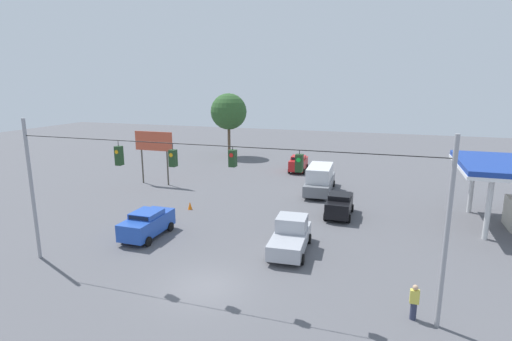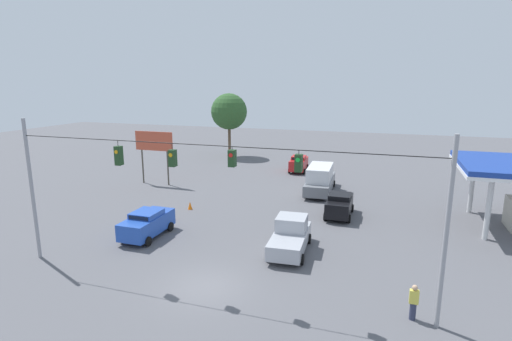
# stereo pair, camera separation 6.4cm
# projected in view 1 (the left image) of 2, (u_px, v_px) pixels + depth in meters

# --- Properties ---
(ground_plane) EXTENTS (140.00, 140.00, 0.00)m
(ground_plane) POSITION_uv_depth(u_px,v_px,m) (206.00, 286.00, 20.79)
(ground_plane) COLOR #56565B
(overhead_signal_span) EXTENTS (22.33, 0.38, 8.42)m
(overhead_signal_span) POSITION_uv_depth(u_px,v_px,m) (201.00, 189.00, 19.70)
(overhead_signal_span) COLOR #939399
(overhead_signal_span) RESTS_ON ground_plane
(sedan_blue_parked_shoulder) EXTENTS (2.12, 4.41, 1.83)m
(sedan_blue_parked_shoulder) POSITION_uv_depth(u_px,v_px,m) (147.00, 223.00, 27.29)
(sedan_blue_parked_shoulder) COLOR #234CB2
(sedan_blue_parked_shoulder) RESTS_ON ground_plane
(sedan_red_withflow_deep) EXTENTS (2.12, 4.21, 1.87)m
(sedan_red_withflow_deep) POSITION_uv_depth(u_px,v_px,m) (298.00, 163.00, 47.48)
(sedan_red_withflow_deep) COLOR red
(sedan_red_withflow_deep) RESTS_ON ground_plane
(sedan_black_oncoming_far) EXTENTS (2.05, 4.15, 1.83)m
(sedan_black_oncoming_far) POSITION_uv_depth(u_px,v_px,m) (339.00, 204.00, 31.52)
(sedan_black_oncoming_far) COLOR black
(sedan_black_oncoming_far) RESTS_ON ground_plane
(pickup_truck_silver_crossing_near) EXTENTS (2.49, 5.13, 2.12)m
(pickup_truck_silver_crossing_near) POSITION_uv_depth(u_px,v_px,m) (290.00, 236.00, 25.00)
(pickup_truck_silver_crossing_near) COLOR #A8AAB2
(pickup_truck_silver_crossing_near) RESTS_ON ground_plane
(box_truck_grey_oncoming_deep) EXTENTS (2.76, 7.26, 2.64)m
(box_truck_grey_oncoming_deep) POSITION_uv_depth(u_px,v_px,m) (320.00, 179.00, 38.35)
(box_truck_grey_oncoming_deep) COLOR slate
(box_truck_grey_oncoming_deep) RESTS_ON ground_plane
(traffic_cone_nearest) EXTENTS (0.37, 0.37, 0.67)m
(traffic_cone_nearest) POSITION_uv_depth(u_px,v_px,m) (133.00, 239.00, 26.21)
(traffic_cone_nearest) COLOR orange
(traffic_cone_nearest) RESTS_ON ground_plane
(traffic_cone_second) EXTENTS (0.37, 0.37, 0.67)m
(traffic_cone_second) POSITION_uv_depth(u_px,v_px,m) (152.00, 226.00, 28.48)
(traffic_cone_second) COLOR orange
(traffic_cone_second) RESTS_ON ground_plane
(traffic_cone_third) EXTENTS (0.37, 0.37, 0.67)m
(traffic_cone_third) POSITION_uv_depth(u_px,v_px,m) (173.00, 215.00, 30.87)
(traffic_cone_third) COLOR orange
(traffic_cone_third) RESTS_ON ground_plane
(traffic_cone_fourth) EXTENTS (0.37, 0.37, 0.67)m
(traffic_cone_fourth) POSITION_uv_depth(u_px,v_px,m) (190.00, 205.00, 33.32)
(traffic_cone_fourth) COLOR orange
(traffic_cone_fourth) RESTS_ON ground_plane
(roadside_billboard) EXTENTS (4.29, 0.16, 5.50)m
(roadside_billboard) POSITION_uv_depth(u_px,v_px,m) (154.00, 145.00, 40.90)
(roadside_billboard) COLOR #4C473D
(roadside_billboard) RESTS_ON ground_plane
(pedestrian) EXTENTS (0.40, 0.28, 1.67)m
(pedestrian) POSITION_uv_depth(u_px,v_px,m) (414.00, 302.00, 17.73)
(pedestrian) COLOR #2D334C
(pedestrian) RESTS_ON ground_plane
(tree_horizon_left) EXTENTS (5.08, 5.08, 8.93)m
(tree_horizon_left) POSITION_uv_depth(u_px,v_px,m) (229.00, 112.00, 56.16)
(tree_horizon_left) COLOR brown
(tree_horizon_left) RESTS_ON ground_plane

